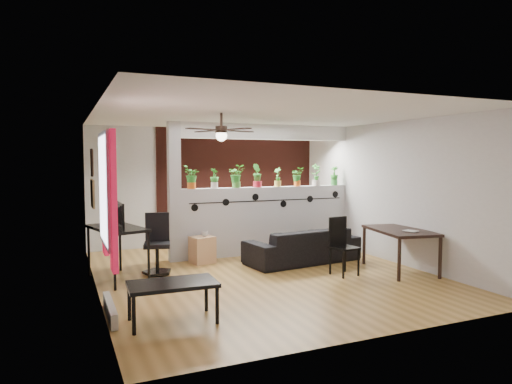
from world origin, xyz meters
The scene contains 29 objects.
room_shell centered at (0.00, 0.00, 1.30)m, with size 6.30×7.10×2.90m.
partition_wall centered at (0.80, 1.50, 0.68)m, with size 3.60×0.18×1.35m, color #BCBCC1.
ceiling_header centered at (0.80, 1.50, 2.45)m, with size 3.60×0.18×0.30m, color silver.
pier_column centered at (-1.11, 1.50, 1.30)m, with size 0.22×0.20×2.60m, color #BCBCC1.
brick_panel centered at (0.80, 2.97, 1.30)m, with size 3.90×0.05×2.60m, color #A03B2E.
vine_decal centered at (0.80, 1.40, 1.08)m, with size 3.31×0.01×0.30m.
window_assembly centered at (-2.56, -1.20, 1.51)m, with size 0.09×1.30×1.55m.
baseboard_heater centered at (-2.54, -1.20, 0.09)m, with size 0.08×1.00×0.18m, color beige.
corkboard centered at (-2.58, 0.95, 1.35)m, with size 0.03×0.60×0.45m, color olive.
framed_art centered at (-2.58, 0.90, 1.85)m, with size 0.03×0.34×0.44m.
ceiling_fan centered at (-0.80, -0.30, 2.31)m, with size 1.19×1.19×0.43m.
potted_plant_0 centered at (-0.78, 1.50, 1.58)m, with size 0.29×0.29×0.44m.
potted_plant_1 centered at (-0.33, 1.50, 1.56)m, with size 0.23×0.24×0.39m.
potted_plant_2 centered at (0.12, 1.50, 1.59)m, with size 0.26×0.23×0.45m.
potted_plant_3 centered at (0.57, 1.50, 1.60)m, with size 0.25×0.28×0.47m.
potted_plant_4 centered at (1.03, 1.50, 1.56)m, with size 0.22×0.24×0.39m.
potted_plant_5 centered at (1.48, 1.50, 1.56)m, with size 0.22×0.19×0.39m.
potted_plant_6 centered at (1.93, 1.50, 1.60)m, with size 0.26×0.21×0.47m.
potted_plant_7 centered at (2.38, 1.50, 1.57)m, with size 0.25×0.26×0.40m.
sofa centered at (1.04, 0.49, 0.30)m, with size 2.04×0.80×0.60m, color black.
cube_shelf centered at (-0.68, 1.16, 0.24)m, with size 0.40×0.36×0.49m, color tan.
cup centered at (-0.63, 1.16, 0.54)m, with size 0.12×0.12×0.09m, color gray.
computer_desk centered at (-2.25, 0.54, 0.76)m, with size 0.91×1.29×0.85m.
monitor centered at (-2.25, 0.69, 0.95)m, with size 0.06×0.36×0.20m, color black.
office_chair centered at (-1.60, 0.69, 0.44)m, with size 0.51×0.52×0.99m.
dining_table centered at (2.24, -0.76, 0.64)m, with size 1.03×1.44×0.72m.
book centered at (2.14, -1.06, 0.73)m, with size 0.16×0.21×0.02m, color gray.
folding_chair centered at (1.19, -0.55, 0.56)m, with size 0.43×0.43×0.95m.
coffee_table centered at (-1.88, -1.67, 0.42)m, with size 1.04×0.60×0.47m.
Camera 1 is at (-3.05, -6.85, 1.90)m, focal length 32.00 mm.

